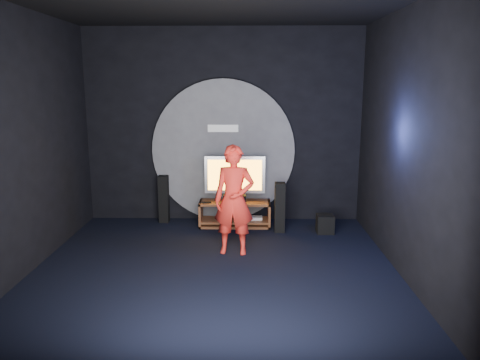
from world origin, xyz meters
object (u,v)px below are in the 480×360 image
tower_speaker_right (280,207)px  subwoofer (325,224)px  tower_speaker_left (164,199)px  media_console (235,215)px  player (234,200)px  tv (235,177)px

tower_speaker_right → subwoofer: bearing=-3.3°
tower_speaker_left → tower_speaker_right: (2.09, -0.55, 0.00)m
media_console → player: (0.02, -1.35, 0.62)m
media_console → tower_speaker_right: (0.77, -0.32, 0.24)m
media_console → tower_speaker_right: size_ratio=1.46×
tv → player: bearing=-88.8°
player → tv: bearing=96.0°
tower_speaker_right → subwoofer: tower_speaker_right is taller
media_console → tv: 0.70m
media_console → tv: (-0.01, 0.07, 0.69)m
tv → player: (0.03, -1.42, -0.07)m
media_console → player: size_ratio=0.77×
tower_speaker_left → player: 2.11m
media_console → tower_speaker_left: (-1.32, 0.23, 0.24)m
tv → tower_speaker_right: size_ratio=1.24×
tower_speaker_left → tv: bearing=-7.0°
tower_speaker_left → tower_speaker_right: size_ratio=1.00×
media_console → subwoofer: media_console is taller
tower_speaker_left → player: (1.34, -1.58, 0.39)m
tower_speaker_right → tower_speaker_left: bearing=165.2°
subwoofer → tower_speaker_right: bearing=176.7°
tv → subwoofer: size_ratio=3.42×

